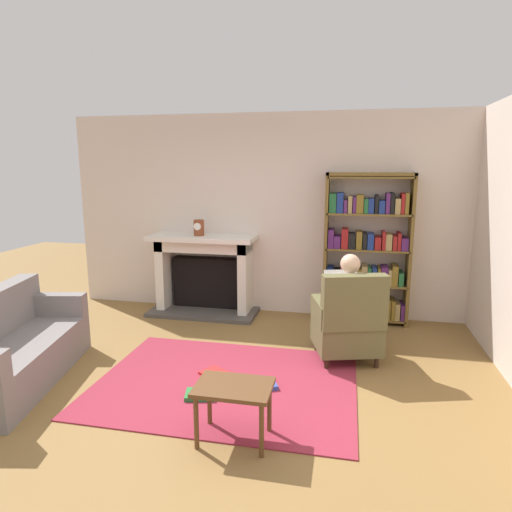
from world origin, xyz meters
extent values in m
plane|color=olive|center=(0.00, 0.00, 0.00)|extent=(14.00, 14.00, 0.00)
cube|color=beige|center=(0.00, 2.55, 1.35)|extent=(5.60, 0.10, 2.70)
cube|color=maroon|center=(0.00, 0.30, 0.01)|extent=(2.40, 1.80, 0.01)
cube|color=#4C4742|center=(-0.85, 2.18, 0.03)|extent=(1.48, 0.64, 0.05)
cube|color=black|center=(-0.85, 2.40, 0.40)|extent=(0.96, 0.20, 0.70)
cube|color=silver|center=(-1.43, 2.28, 0.52)|extent=(0.12, 0.44, 1.03)
cube|color=silver|center=(-0.27, 2.28, 0.52)|extent=(0.12, 0.44, 1.03)
cube|color=silver|center=(-0.85, 2.28, 0.95)|extent=(1.28, 0.44, 0.16)
cube|color=silver|center=(-0.85, 2.22, 1.06)|extent=(1.44, 0.56, 0.06)
cylinder|color=brown|center=(-0.89, 2.20, 1.20)|extent=(0.14, 0.14, 0.21)
cylinder|color=white|center=(-0.89, 2.14, 1.22)|extent=(0.10, 0.01, 0.10)
cube|color=brown|center=(0.79, 2.34, 0.96)|extent=(0.04, 0.32, 1.93)
cube|color=brown|center=(1.83, 2.34, 0.96)|extent=(0.04, 0.32, 1.93)
cube|color=brown|center=(1.31, 2.34, 1.91)|extent=(1.08, 0.32, 0.04)
cube|color=brown|center=(1.31, 2.34, 0.06)|extent=(1.04, 0.32, 0.02)
cube|color=#997F4C|center=(0.85, 2.33, 0.18)|extent=(0.05, 0.26, 0.21)
cube|color=#4C1E59|center=(0.90, 2.33, 0.20)|extent=(0.04, 0.26, 0.26)
cube|color=#1E592D|center=(0.97, 2.33, 0.20)|extent=(0.08, 0.26, 0.25)
cube|color=#997F4C|center=(1.04, 2.33, 0.15)|extent=(0.05, 0.26, 0.16)
cube|color=navy|center=(1.10, 2.33, 0.16)|extent=(0.05, 0.26, 0.18)
cube|color=black|center=(1.16, 2.33, 0.19)|extent=(0.07, 0.26, 0.24)
cube|color=#997F4C|center=(1.22, 2.33, 0.19)|extent=(0.04, 0.26, 0.24)
cube|color=black|center=(1.29, 2.33, 0.18)|extent=(0.07, 0.26, 0.22)
cube|color=navy|center=(1.35, 2.33, 0.17)|extent=(0.04, 0.26, 0.20)
cube|color=#997F4C|center=(1.41, 2.33, 0.18)|extent=(0.07, 0.26, 0.21)
cube|color=brown|center=(1.49, 2.33, 0.16)|extent=(0.08, 0.26, 0.18)
cube|color=#1E592D|center=(1.56, 2.33, 0.17)|extent=(0.06, 0.26, 0.20)
cube|color=brown|center=(1.62, 2.33, 0.20)|extent=(0.04, 0.26, 0.26)
cube|color=brown|center=(1.67, 2.33, 0.20)|extent=(0.05, 0.26, 0.25)
cube|color=#997F4C|center=(1.73, 2.33, 0.18)|extent=(0.06, 0.26, 0.21)
cube|color=#4C1E59|center=(1.81, 2.33, 0.17)|extent=(0.08, 0.26, 0.20)
cube|color=brown|center=(1.31, 2.34, 0.51)|extent=(1.04, 0.32, 0.02)
cube|color=navy|center=(0.86, 2.33, 0.62)|extent=(0.08, 0.26, 0.19)
cube|color=black|center=(0.95, 2.33, 0.61)|extent=(0.08, 0.26, 0.16)
cube|color=maroon|center=(1.02, 2.33, 0.64)|extent=(0.05, 0.26, 0.24)
cube|color=navy|center=(1.08, 2.33, 0.62)|extent=(0.07, 0.26, 0.18)
cube|color=#1E592D|center=(1.15, 2.33, 0.64)|extent=(0.07, 0.26, 0.24)
cube|color=brown|center=(1.22, 2.33, 0.62)|extent=(0.06, 0.26, 0.19)
cube|color=#997F4C|center=(1.29, 2.33, 0.64)|extent=(0.07, 0.26, 0.23)
cube|color=#1E592D|center=(1.36, 2.33, 0.63)|extent=(0.04, 0.26, 0.21)
cube|color=navy|center=(1.42, 2.33, 0.63)|extent=(0.06, 0.26, 0.22)
cube|color=brown|center=(1.48, 2.33, 0.63)|extent=(0.04, 0.26, 0.21)
cube|color=#4C1E59|center=(1.54, 2.33, 0.64)|extent=(0.08, 0.26, 0.23)
cube|color=#997F4C|center=(1.61, 2.33, 0.63)|extent=(0.04, 0.26, 0.20)
cube|color=brown|center=(1.67, 2.33, 0.65)|extent=(0.07, 0.26, 0.25)
cube|color=#1E592D|center=(1.74, 2.33, 0.61)|extent=(0.06, 0.26, 0.17)
cube|color=brown|center=(1.31, 2.34, 0.96)|extent=(1.04, 0.32, 0.02)
cube|color=#4C1E59|center=(0.86, 2.33, 1.10)|extent=(0.07, 0.26, 0.24)
cube|color=#4C1E59|center=(0.94, 2.33, 1.06)|extent=(0.08, 0.26, 0.16)
cube|color=maroon|center=(1.03, 2.33, 1.10)|extent=(0.08, 0.26, 0.25)
cube|color=black|center=(1.12, 2.33, 1.07)|extent=(0.09, 0.26, 0.19)
cube|color=brown|center=(1.21, 2.33, 1.09)|extent=(0.07, 0.26, 0.22)
cube|color=black|center=(1.28, 2.33, 1.08)|extent=(0.05, 0.26, 0.20)
cube|color=navy|center=(1.35, 2.33, 1.08)|extent=(0.08, 0.26, 0.20)
cube|color=maroon|center=(1.44, 2.33, 1.06)|extent=(0.08, 0.26, 0.16)
cube|color=maroon|center=(1.51, 2.33, 1.09)|extent=(0.04, 0.26, 0.23)
cube|color=#997F4C|center=(1.57, 2.33, 1.08)|extent=(0.07, 0.26, 0.20)
cube|color=maroon|center=(1.64, 2.33, 1.07)|extent=(0.05, 0.26, 0.18)
cube|color=maroon|center=(1.69, 2.33, 1.09)|extent=(0.04, 0.26, 0.22)
cube|color=#4C1E59|center=(1.76, 2.33, 1.06)|extent=(0.08, 0.26, 0.16)
cube|color=brown|center=(1.31, 2.34, 1.42)|extent=(1.04, 0.32, 0.02)
cube|color=#1E592D|center=(0.86, 2.33, 1.55)|extent=(0.09, 0.26, 0.24)
cube|color=navy|center=(0.95, 2.33, 1.56)|extent=(0.08, 0.26, 0.25)
cube|color=#4C1E59|center=(1.02, 2.33, 1.51)|extent=(0.04, 0.26, 0.16)
cube|color=#997F4C|center=(1.08, 2.33, 1.54)|extent=(0.05, 0.26, 0.21)
cube|color=#4C1E59|center=(1.13, 2.33, 1.53)|extent=(0.04, 0.26, 0.21)
cube|color=brown|center=(1.20, 2.33, 1.54)|extent=(0.09, 0.26, 0.23)
cube|color=#1E592D|center=(1.27, 2.33, 1.52)|extent=(0.05, 0.26, 0.18)
cube|color=navy|center=(1.33, 2.33, 1.52)|extent=(0.07, 0.26, 0.19)
cube|color=black|center=(1.40, 2.33, 1.54)|extent=(0.04, 0.26, 0.23)
cube|color=navy|center=(1.46, 2.33, 1.51)|extent=(0.07, 0.26, 0.16)
cube|color=#4C1E59|center=(1.53, 2.33, 1.56)|extent=(0.05, 0.26, 0.25)
cube|color=black|center=(1.58, 2.33, 1.56)|extent=(0.05, 0.26, 0.26)
cube|color=#997F4C|center=(1.65, 2.33, 1.52)|extent=(0.06, 0.26, 0.19)
cube|color=maroon|center=(1.71, 2.33, 1.56)|extent=(0.04, 0.26, 0.25)
cube|color=brown|center=(1.75, 2.33, 1.56)|extent=(0.05, 0.26, 0.26)
cube|color=brown|center=(1.31, 2.34, 1.87)|extent=(1.04, 0.32, 0.02)
cylinder|color=#331E14|center=(1.27, 1.40, 0.06)|extent=(0.05, 0.05, 0.12)
cylinder|color=#331E14|center=(0.78, 1.26, 0.06)|extent=(0.05, 0.05, 0.12)
cylinder|color=#331E14|center=(1.40, 0.94, 0.06)|extent=(0.05, 0.05, 0.12)
cylinder|color=#331E14|center=(0.91, 0.80, 0.06)|extent=(0.05, 0.05, 0.12)
cube|color=brown|center=(1.09, 1.10, 0.27)|extent=(0.78, 0.75, 0.30)
cube|color=brown|center=(1.16, 0.87, 0.70)|extent=(0.66, 0.33, 0.55)
cube|color=brown|center=(1.35, 1.18, 0.53)|extent=(0.26, 0.55, 0.22)
cube|color=brown|center=(0.83, 1.03, 0.53)|extent=(0.26, 0.55, 0.22)
cube|color=silver|center=(1.10, 1.05, 0.67)|extent=(0.36, 0.28, 0.50)
sphere|color=#D8AD8C|center=(1.10, 1.05, 1.04)|extent=(0.20, 0.20, 0.20)
cube|color=#191E3F|center=(1.12, 1.27, 0.47)|extent=(0.23, 0.42, 0.12)
cube|color=#191E3F|center=(0.97, 1.22, 0.47)|extent=(0.23, 0.42, 0.12)
cylinder|color=#191E3F|center=(1.07, 1.45, 0.21)|extent=(0.10, 0.10, 0.42)
cylinder|color=#191E3F|center=(0.92, 1.41, 0.21)|extent=(0.10, 0.10, 0.42)
cube|color=white|center=(1.01, 1.37, 0.77)|extent=(0.38, 0.20, 0.25)
cube|color=slate|center=(-1.91, -0.07, 0.20)|extent=(1.02, 1.81, 0.40)
cube|color=slate|center=(-2.06, 0.68, 0.52)|extent=(0.72, 0.30, 0.24)
cube|color=brown|center=(0.30, -0.53, 0.43)|extent=(0.56, 0.39, 0.03)
cylinder|color=brown|center=(0.06, -0.68, 0.21)|extent=(0.04, 0.04, 0.41)
cylinder|color=brown|center=(0.53, -0.68, 0.21)|extent=(0.04, 0.04, 0.41)
cylinder|color=brown|center=(0.06, -0.38, 0.21)|extent=(0.04, 0.04, 0.41)
cylinder|color=brown|center=(0.53, -0.38, 0.21)|extent=(0.04, 0.04, 0.41)
cube|color=#334CA5|center=(0.34, 0.28, 0.03)|extent=(0.34, 0.30, 0.04)
cube|color=#267233|center=(-0.15, 0.00, 0.03)|extent=(0.30, 0.25, 0.04)
cube|color=gold|center=(0.21, 0.21, 0.03)|extent=(0.20, 0.27, 0.03)
cube|color=red|center=(-0.14, 0.42, 0.03)|extent=(0.35, 0.32, 0.03)
camera|label=1|loc=(1.06, -3.40, 2.00)|focal=31.07mm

